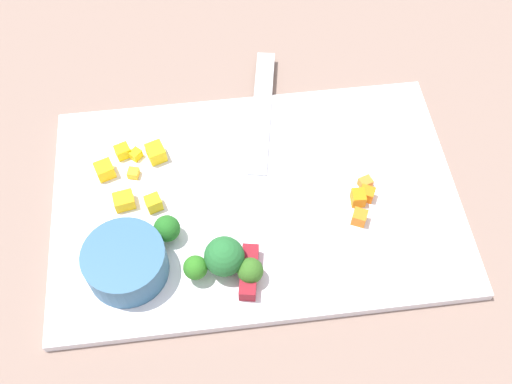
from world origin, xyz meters
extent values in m
plane|color=gray|center=(0.00, 0.00, 0.00)|extent=(4.00, 4.00, 0.00)
cube|color=white|center=(0.00, 0.00, 0.01)|extent=(0.47, 0.30, 0.01)
cylinder|color=#326085|center=(0.15, 0.08, 0.03)|extent=(0.09, 0.09, 0.04)
cube|color=silver|center=(-0.02, -0.13, 0.01)|extent=(0.06, 0.20, 0.00)
cube|color=maroon|center=(0.02, 0.10, 0.02)|extent=(0.03, 0.06, 0.02)
cube|color=orange|center=(-0.12, 0.02, 0.02)|extent=(0.02, 0.02, 0.02)
cube|color=orange|center=(-0.11, 0.05, 0.02)|extent=(0.02, 0.02, 0.02)
cube|color=orange|center=(-0.13, 0.02, 0.02)|extent=(0.02, 0.02, 0.02)
cube|color=orange|center=(-0.13, 0.00, 0.02)|extent=(0.02, 0.02, 0.01)
cube|color=yellow|center=(0.15, -0.01, 0.02)|extent=(0.03, 0.02, 0.02)
cube|color=yellow|center=(0.11, -0.07, 0.02)|extent=(0.03, 0.03, 0.02)
cube|color=yellow|center=(0.15, -0.08, 0.02)|extent=(0.02, 0.02, 0.02)
cube|color=yellow|center=(0.14, -0.05, 0.02)|extent=(0.01, 0.01, 0.01)
cube|color=yellow|center=(0.12, 0.00, 0.02)|extent=(0.02, 0.02, 0.02)
cube|color=yellow|center=(0.17, -0.05, 0.02)|extent=(0.03, 0.02, 0.02)
cube|color=yellow|center=(0.14, -0.07, 0.02)|extent=(0.02, 0.02, 0.01)
cylinder|color=#8BB469|center=(0.07, 0.09, 0.02)|extent=(0.01, 0.01, 0.01)
sphere|color=#2D761F|center=(0.07, 0.09, 0.03)|extent=(0.03, 0.03, 0.03)
cylinder|color=#98AF5F|center=(0.04, 0.08, 0.02)|extent=(0.01, 0.01, 0.01)
sphere|color=#256B31|center=(0.04, 0.08, 0.04)|extent=(0.04, 0.04, 0.04)
cylinder|color=#87B36C|center=(0.10, 0.04, 0.02)|extent=(0.01, 0.01, 0.01)
sphere|color=#226921|center=(0.10, 0.04, 0.03)|extent=(0.03, 0.03, 0.03)
cylinder|color=#8CC157|center=(0.02, 0.10, 0.02)|extent=(0.01, 0.01, 0.01)
sphere|color=#356821|center=(0.02, 0.10, 0.03)|extent=(0.03, 0.03, 0.03)
camera|label=1|loc=(0.04, 0.36, 0.60)|focal=41.76mm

